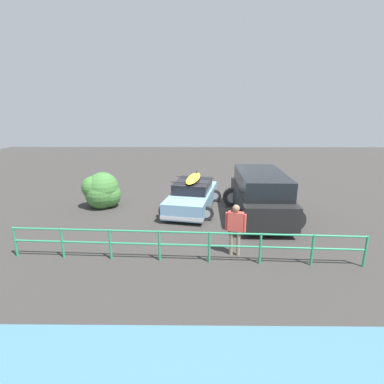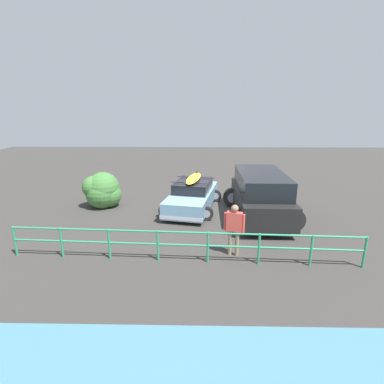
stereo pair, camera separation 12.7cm
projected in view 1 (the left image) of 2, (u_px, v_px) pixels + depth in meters
The scene contains 6 objects.
ground_plane at pixel (206, 209), 13.51m from camera, with size 44.00×44.00×0.02m, color #383533.
sedan_car at pixel (192, 196), 13.35m from camera, with size 2.77×4.42×1.54m.
suv_car at pixel (260, 194), 12.20m from camera, with size 2.89×4.90×1.89m.
person_bystander at pixel (235, 225), 8.99m from camera, with size 0.61×0.31×1.62m.
railing_fence at pixel (184, 242), 8.69m from camera, with size 10.32×0.61×0.95m.
bush_near_left at pixel (102, 191), 13.53m from camera, with size 1.70×1.57×1.66m.
Camera 1 is at (0.52, 12.80, 4.37)m, focal length 28.00 mm.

